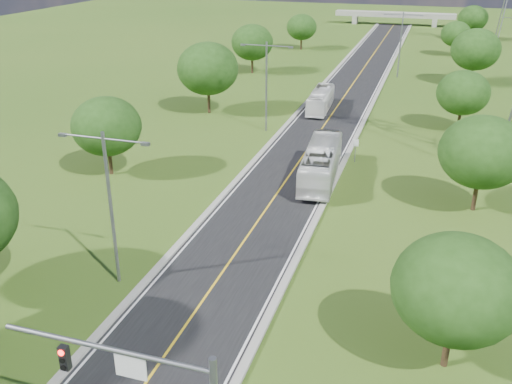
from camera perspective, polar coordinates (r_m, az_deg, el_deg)
ground at (r=78.56m, az=8.43°, el=8.86°), size 260.00×260.00×0.00m
road at (r=84.31m, az=9.14°, el=9.87°), size 8.00×150.00×0.06m
curb_left at (r=84.98m, az=6.27°, el=10.19°), size 0.50×150.00×0.22m
curb_right at (r=83.80m, az=12.05°, el=9.62°), size 0.50×150.00×0.22m
speed_limit_sign at (r=56.53m, az=9.92°, el=4.50°), size 0.55×0.09×2.40m
overpass at (r=156.49m, az=13.70°, el=16.79°), size 30.00×3.00×3.20m
streetlight_near_left at (r=35.29m, az=-14.43°, el=-0.43°), size 5.90×0.25×10.00m
streetlight_mid_left at (r=64.19m, az=1.04°, el=11.21°), size 5.90×0.25×10.00m
streetlight_far_right at (r=94.29m, az=14.29°, el=14.60°), size 5.90×0.25×10.00m
tree_lb at (r=53.49m, az=-14.72°, el=6.38°), size 6.30×6.30×7.33m
tree_lc at (r=71.81m, az=-4.85°, el=12.20°), size 7.56×7.56×8.79m
tree_ld at (r=94.79m, az=-0.38°, el=14.74°), size 6.72×6.72×7.82m
tree_le at (r=117.12m, az=4.59°, el=16.12°), size 5.88×5.88×6.84m
tree_ra at (r=29.48m, az=19.41°, el=-9.11°), size 6.30×6.30×7.33m
tree_rb at (r=47.69m, az=21.71°, el=3.72°), size 6.72×6.72×7.82m
tree_rc at (r=68.94m, az=20.01°, el=9.31°), size 5.88×5.88×6.84m
tree_rd at (r=92.39m, az=21.12°, el=13.15°), size 7.14×7.14×8.30m
tree_re at (r=116.19m, az=19.36°, el=14.69°), size 5.46×5.46×6.35m
tree_rf at (r=136.07m, az=20.87°, el=15.92°), size 6.30×6.30×7.33m
bus_outbound at (r=51.68m, az=6.52°, el=2.94°), size 3.74×11.91×3.26m
bus_inbound at (r=73.93m, az=6.48°, el=9.14°), size 2.71×9.68×2.67m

